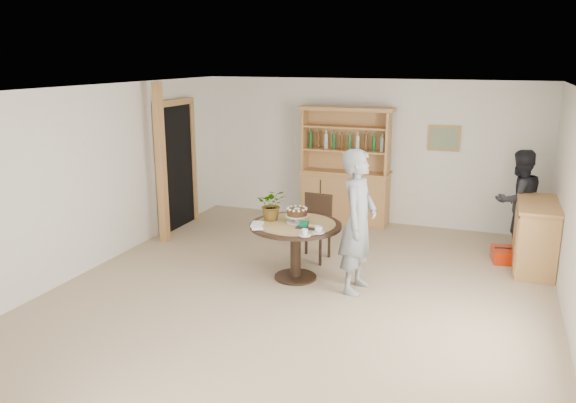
# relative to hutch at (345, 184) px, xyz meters

# --- Properties ---
(ground) EXTENTS (7.00, 7.00, 0.00)m
(ground) POSITION_rel_hutch_xyz_m (0.30, -3.24, -0.69)
(ground) COLOR tan
(ground) RESTS_ON ground
(room_shell) EXTENTS (6.04, 7.04, 2.52)m
(room_shell) POSITION_rel_hutch_xyz_m (0.30, -3.23, 1.05)
(room_shell) COLOR white
(room_shell) RESTS_ON ground
(doorway) EXTENTS (0.13, 1.10, 2.18)m
(doorway) POSITION_rel_hutch_xyz_m (-2.63, -1.24, 0.42)
(doorway) COLOR black
(doorway) RESTS_ON ground
(pine_post) EXTENTS (0.12, 0.12, 2.50)m
(pine_post) POSITION_rel_hutch_xyz_m (-2.40, -2.04, 0.56)
(pine_post) COLOR #B97E4D
(pine_post) RESTS_ON ground
(hutch) EXTENTS (1.62, 0.54, 2.04)m
(hutch) POSITION_rel_hutch_xyz_m (0.00, 0.00, 0.00)
(hutch) COLOR tan
(hutch) RESTS_ON ground
(sideboard) EXTENTS (0.54, 1.26, 0.94)m
(sideboard) POSITION_rel_hutch_xyz_m (3.04, -1.24, -0.22)
(sideboard) COLOR tan
(sideboard) RESTS_ON ground
(dining_table) EXTENTS (1.20, 1.20, 0.76)m
(dining_table) POSITION_rel_hutch_xyz_m (0.07, -2.75, -0.08)
(dining_table) COLOR black
(dining_table) RESTS_ON ground
(dining_chair) EXTENTS (0.45, 0.45, 0.95)m
(dining_chair) POSITION_rel_hutch_xyz_m (0.07, -1.92, -0.15)
(dining_chair) COLOR black
(dining_chair) RESTS_ON ground
(birthday_cake) EXTENTS (0.30, 0.30, 0.20)m
(birthday_cake) POSITION_rel_hutch_xyz_m (0.07, -2.70, 0.19)
(birthday_cake) COLOR white
(birthday_cake) RESTS_ON dining_table
(flower_vase) EXTENTS (0.47, 0.44, 0.42)m
(flower_vase) POSITION_rel_hutch_xyz_m (-0.28, -2.70, 0.28)
(flower_vase) COLOR #3F7233
(flower_vase) RESTS_ON dining_table
(gift_tray) EXTENTS (0.30, 0.20, 0.08)m
(gift_tray) POSITION_rel_hutch_xyz_m (0.28, -2.88, 0.10)
(gift_tray) COLOR black
(gift_tray) RESTS_ON dining_table
(coffee_cup_a) EXTENTS (0.15, 0.15, 0.09)m
(coffee_cup_a) POSITION_rel_hutch_xyz_m (0.47, -3.03, 0.11)
(coffee_cup_a) COLOR white
(coffee_cup_a) RESTS_ON dining_table
(coffee_cup_b) EXTENTS (0.15, 0.15, 0.08)m
(coffee_cup_b) POSITION_rel_hutch_xyz_m (0.35, -3.20, 0.11)
(coffee_cup_b) COLOR white
(coffee_cup_b) RESTS_ON dining_table
(napkins) EXTENTS (0.24, 0.33, 0.03)m
(napkins) POSITION_rel_hutch_xyz_m (-0.34, -3.07, 0.09)
(napkins) COLOR white
(napkins) RESTS_ON dining_table
(teen_boy) EXTENTS (0.48, 0.69, 1.80)m
(teen_boy) POSITION_rel_hutch_xyz_m (0.92, -2.85, 0.21)
(teen_boy) COLOR gray
(teen_boy) RESTS_ON ground
(adult_person) EXTENTS (0.95, 0.91, 1.54)m
(adult_person) POSITION_rel_hutch_xyz_m (2.80, -0.51, 0.08)
(adult_person) COLOR black
(adult_person) RESTS_ON ground
(red_suitcase) EXTENTS (0.66, 0.49, 0.21)m
(red_suitcase) POSITION_rel_hutch_xyz_m (2.80, -1.09, -0.59)
(red_suitcase) COLOR red
(red_suitcase) RESTS_ON ground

